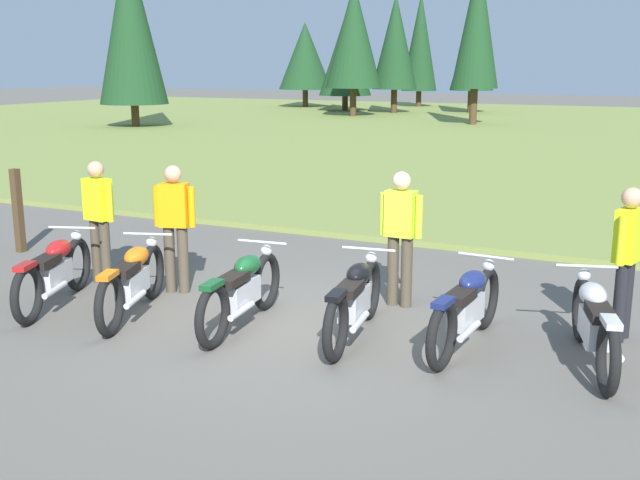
% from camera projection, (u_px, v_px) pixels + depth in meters
% --- Properties ---
extents(ground_plane, '(140.00, 140.00, 0.00)m').
position_uv_depth(ground_plane, '(297.00, 328.00, 8.68)').
color(ground_plane, '#605B54').
extents(grass_moorland, '(80.00, 44.00, 0.10)m').
position_uv_depth(grass_moorland, '(590.00, 135.00, 31.80)').
color(grass_moorland, olive).
rests_on(grass_moorland, ground).
extents(forest_treeline, '(39.31, 24.77, 8.48)m').
position_uv_depth(forest_treeline, '(477.00, 40.00, 40.23)').
color(forest_treeline, '#47331E').
rests_on(forest_treeline, ground).
extents(motorcycle_red, '(0.90, 2.01, 0.88)m').
position_uv_depth(motorcycle_red, '(54.00, 271.00, 9.40)').
color(motorcycle_red, black).
rests_on(motorcycle_red, ground).
extents(motorcycle_orange, '(0.88, 2.02, 0.88)m').
position_uv_depth(motorcycle_orange, '(133.00, 280.00, 9.03)').
color(motorcycle_orange, black).
rests_on(motorcycle_orange, ground).
extents(motorcycle_british_green, '(0.62, 2.10, 0.88)m').
position_uv_depth(motorcycle_british_green, '(242.00, 290.00, 8.63)').
color(motorcycle_british_green, black).
rests_on(motorcycle_british_green, ground).
extents(motorcycle_black, '(0.65, 2.09, 0.88)m').
position_uv_depth(motorcycle_black, '(355.00, 299.00, 8.28)').
color(motorcycle_black, black).
rests_on(motorcycle_black, ground).
extents(motorcycle_navy, '(0.62, 2.10, 0.88)m').
position_uv_depth(motorcycle_navy, '(467.00, 308.00, 8.00)').
color(motorcycle_navy, black).
rests_on(motorcycle_navy, ground).
extents(motorcycle_silver, '(0.82, 2.04, 0.88)m').
position_uv_depth(motorcycle_silver, '(594.00, 323.00, 7.53)').
color(motorcycle_silver, black).
rests_on(motorcycle_silver, ground).
extents(rider_with_back_turned, '(0.53, 0.32, 1.67)m').
position_uv_depth(rider_with_back_turned, '(175.00, 221.00, 9.84)').
color(rider_with_back_turned, '#4C4233').
rests_on(rider_with_back_turned, ground).
extents(rider_in_hivis_vest, '(0.55, 0.27, 1.67)m').
position_uv_depth(rider_in_hivis_vest, '(99.00, 215.00, 10.27)').
color(rider_in_hivis_vest, '#4C4233').
rests_on(rider_in_hivis_vest, ground).
extents(rider_near_row_end, '(0.29, 0.54, 1.67)m').
position_uv_depth(rider_near_row_end, '(627.00, 255.00, 8.12)').
color(rider_near_row_end, black).
rests_on(rider_near_row_end, ground).
extents(rider_checking_bike, '(0.55, 0.23, 1.67)m').
position_uv_depth(rider_checking_bike, '(401.00, 231.00, 9.28)').
color(rider_checking_bike, '#4C4233').
rests_on(rider_checking_bike, ground).
extents(trail_marker_post, '(0.12, 0.12, 1.33)m').
position_uv_depth(trail_marker_post, '(18.00, 211.00, 12.06)').
color(trail_marker_post, '#47331E').
rests_on(trail_marker_post, ground).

